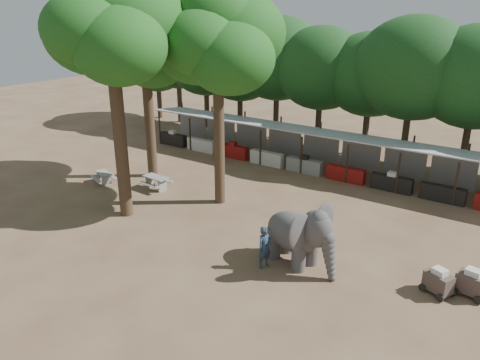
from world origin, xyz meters
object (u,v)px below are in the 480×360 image
Objects in this scene: cart_front at (438,282)px; cart_back at (472,283)px; picnic_table_near at (104,176)px; yard_tree_back at (218,39)px; yard_tree_center at (111,26)px; yard_tree_left at (145,40)px; elephant at (301,235)px; handler at (265,247)px; picnic_table_far at (156,181)px.

cart_back reaches higher than cart_front.
yard_tree_back is at bearing 35.48° from picnic_table_near.
yard_tree_center is 1.06× the size of yard_tree_back.
yard_tree_back is (6.00, -1.00, 0.34)m from yard_tree_left.
cart_back is (6.25, 1.53, -0.82)m from elephant.
handler is (-1.09, -1.00, -0.47)m from elephant.
yard_tree_center reaches higher than cart_front.
elephant reaches higher than picnic_table_far.
yard_tree_back is (3.00, 4.00, -0.67)m from yard_tree_center.
yard_tree_back is at bearing -167.58° from cart_front.
yard_tree_center is at bearing 104.13° from handler.
elephant is 2.05× the size of handler.
cart_front is at bearing 24.38° from elephant.
yard_tree_back is 7.03× the size of picnic_table_far.
elephant is 1.55m from handler.
elephant is 2.95× the size of cart_back.
yard_tree_left is at bearing 82.54° from handler.
yard_tree_left is 6.40× the size of picnic_table_near.
picnic_table_far is at bearing 108.25° from yard_tree_center.
yard_tree_back reaches higher than elephant.
handler is 1.04× the size of picnic_table_near.
elephant is (12.77, -4.62, -6.84)m from yard_tree_left.
picnic_table_near is at bearing -159.03° from picnic_table_far.
yard_tree_left reaches higher than picnic_table_near.
yard_tree_center is 18.31m from cart_back.
cart_front is (16.05, -1.89, 0.02)m from picnic_table_far.
cart_front reaches higher than picnic_table_far.
yard_tree_left is at bearing -166.58° from cart_front.
elephant is at bearing -28.14° from yard_tree_back.
picnic_table_near is 1.35× the size of cart_front.
picnic_table_far is at bearing 179.02° from elephant.
handler reaches higher than picnic_table_far.
yard_tree_left reaches higher than cart_back.
elephant is 11.25m from picnic_table_far.
yard_tree_back is 14.66m from cart_front.
cart_back is at bearing -1.35° from picnic_table_far.
yard_tree_left is at bearing 140.78° from picnic_table_far.
cart_front reaches higher than picnic_table_near.
yard_tree_back is at bearing 165.67° from elephant.
handler is (11.68, -5.63, -7.30)m from yard_tree_left.
handler is 1.11× the size of picnic_table_far.
cart_front is at bearing -3.60° from picnic_table_far.
cart_front is 1.18m from cart_back.
yard_tree_center is 9.69× the size of cart_back.
picnic_table_near is at bearing -157.57° from cart_front.
yard_tree_back reaches higher than handler.
yard_tree_left is 20.74m from cart_back.
cart_front is at bearing -12.47° from yard_tree_back.
yard_tree_back reaches higher than picnic_table_near.
cart_back is at bearing 6.78° from yard_tree_center.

